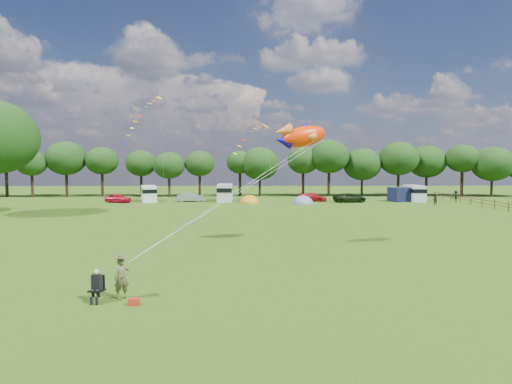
{
  "coord_description": "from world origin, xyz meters",
  "views": [
    {
      "loc": [
        -0.64,
        -22.34,
        6.08
      ],
      "look_at": [
        0.0,
        8.0,
        4.0
      ],
      "focal_mm": 30.0,
      "sensor_mm": 36.0,
      "label": 1
    }
  ],
  "objects_px": {
    "campervan_d": "(415,193)",
    "tent_greyblue": "(303,204)",
    "walker_b": "(456,196)",
    "car_b": "(190,197)",
    "tent_orange": "(250,203)",
    "kite_flyer": "(122,278)",
    "fish_kite": "(300,136)",
    "walker_a": "(435,200)",
    "car_a": "(118,198)",
    "campervan_b": "(149,193)",
    "campervan_c": "(225,192)",
    "camp_chair": "(97,282)",
    "car_d": "(350,198)",
    "car_c": "(312,197)"
  },
  "relations": [
    {
      "from": "car_a",
      "to": "kite_flyer",
      "type": "relative_size",
      "value": 2.2
    },
    {
      "from": "car_a",
      "to": "campervan_b",
      "type": "distance_m",
      "value": 4.68
    },
    {
      "from": "fish_kite",
      "to": "walker_b",
      "type": "height_order",
      "value": "fish_kite"
    },
    {
      "from": "tent_greyblue",
      "to": "walker_a",
      "type": "distance_m",
      "value": 18.95
    },
    {
      "from": "car_b",
      "to": "walker_b",
      "type": "relative_size",
      "value": 2.2
    },
    {
      "from": "campervan_b",
      "to": "walker_b",
      "type": "xyz_separation_m",
      "value": [
        47.8,
        -2.06,
        -0.43
      ]
    },
    {
      "from": "kite_flyer",
      "to": "campervan_d",
      "type": "bearing_deg",
      "value": 30.46
    },
    {
      "from": "car_d",
      "to": "camp_chair",
      "type": "height_order",
      "value": "camp_chair"
    },
    {
      "from": "car_b",
      "to": "fish_kite",
      "type": "relative_size",
      "value": 0.91
    },
    {
      "from": "car_d",
      "to": "walker_a",
      "type": "xyz_separation_m",
      "value": [
        11.27,
        -4.43,
        0.05
      ]
    },
    {
      "from": "camp_chair",
      "to": "walker_b",
      "type": "xyz_separation_m",
      "value": [
        38.9,
        46.75,
        0.03
      ]
    },
    {
      "from": "walker_a",
      "to": "kite_flyer",
      "type": "bearing_deg",
      "value": 49.81
    },
    {
      "from": "campervan_c",
      "to": "walker_a",
      "type": "distance_m",
      "value": 31.37
    },
    {
      "from": "campervan_b",
      "to": "tent_orange",
      "type": "height_order",
      "value": "campervan_b"
    },
    {
      "from": "campervan_b",
      "to": "walker_a",
      "type": "xyz_separation_m",
      "value": [
        42.59,
        -6.42,
        -0.58
      ]
    },
    {
      "from": "car_a",
      "to": "tent_greyblue",
      "type": "height_order",
      "value": "car_a"
    },
    {
      "from": "campervan_d",
      "to": "tent_greyblue",
      "type": "height_order",
      "value": "campervan_d"
    },
    {
      "from": "car_a",
      "to": "campervan_d",
      "type": "bearing_deg",
      "value": -72.43
    },
    {
      "from": "campervan_d",
      "to": "tent_greyblue",
      "type": "xyz_separation_m",
      "value": [
        -18.33,
        -4.18,
        -1.32
      ]
    },
    {
      "from": "tent_greyblue",
      "to": "camp_chair",
      "type": "height_order",
      "value": "camp_chair"
    },
    {
      "from": "car_a",
      "to": "walker_b",
      "type": "distance_m",
      "value": 52.03
    },
    {
      "from": "car_d",
      "to": "campervan_d",
      "type": "bearing_deg",
      "value": -88.99
    },
    {
      "from": "campervan_b",
      "to": "walker_a",
      "type": "distance_m",
      "value": 43.07
    },
    {
      "from": "campervan_c",
      "to": "walker_b",
      "type": "relative_size",
      "value": 3.03
    },
    {
      "from": "campervan_b",
      "to": "car_a",
      "type": "bearing_deg",
      "value": 97.44
    },
    {
      "from": "car_c",
      "to": "kite_flyer",
      "type": "distance_m",
      "value": 50.87
    },
    {
      "from": "walker_b",
      "to": "walker_a",
      "type": "bearing_deg",
      "value": 37.38
    },
    {
      "from": "car_a",
      "to": "walker_a",
      "type": "height_order",
      "value": "walker_a"
    },
    {
      "from": "tent_orange",
      "to": "campervan_b",
      "type": "bearing_deg",
      "value": 168.54
    },
    {
      "from": "car_c",
      "to": "tent_orange",
      "type": "xyz_separation_m",
      "value": [
        -9.93,
        -3.12,
        -0.64
      ]
    },
    {
      "from": "camp_chair",
      "to": "walker_b",
      "type": "bearing_deg",
      "value": 67.34
    },
    {
      "from": "car_b",
      "to": "walker_a",
      "type": "bearing_deg",
      "value": -106.86
    },
    {
      "from": "campervan_d",
      "to": "tent_orange",
      "type": "distance_m",
      "value": 26.43
    },
    {
      "from": "walker_a",
      "to": "car_b",
      "type": "bearing_deg",
      "value": -11.67
    },
    {
      "from": "tent_orange",
      "to": "walker_b",
      "type": "height_order",
      "value": "walker_b"
    },
    {
      "from": "campervan_d",
      "to": "car_a",
      "type": "bearing_deg",
      "value": 95.33
    },
    {
      "from": "camp_chair",
      "to": "walker_a",
      "type": "relative_size",
      "value": 0.97
    },
    {
      "from": "car_d",
      "to": "tent_greyblue",
      "type": "distance_m",
      "value": 7.94
    },
    {
      "from": "car_b",
      "to": "car_c",
      "type": "bearing_deg",
      "value": -96.41
    },
    {
      "from": "kite_flyer",
      "to": "fish_kite",
      "type": "relative_size",
      "value": 0.43
    },
    {
      "from": "car_d",
      "to": "walker_b",
      "type": "relative_size",
      "value": 2.83
    },
    {
      "from": "walker_b",
      "to": "car_b",
      "type": "bearing_deg",
      "value": -4.75
    },
    {
      "from": "campervan_c",
      "to": "camp_chair",
      "type": "height_order",
      "value": "campervan_c"
    },
    {
      "from": "campervan_b",
      "to": "walker_a",
      "type": "bearing_deg",
      "value": -115.36
    },
    {
      "from": "tent_orange",
      "to": "tent_greyblue",
      "type": "height_order",
      "value": "tent_orange"
    },
    {
      "from": "tent_greyblue",
      "to": "camp_chair",
      "type": "xyz_separation_m",
      "value": [
        -14.87,
        -44.46,
        0.85
      ]
    },
    {
      "from": "campervan_b",
      "to": "walker_a",
      "type": "relative_size",
      "value": 3.64
    },
    {
      "from": "car_b",
      "to": "camp_chair",
      "type": "bearing_deg",
      "value": 175.32
    },
    {
      "from": "car_d",
      "to": "campervan_b",
      "type": "height_order",
      "value": "campervan_b"
    },
    {
      "from": "car_b",
      "to": "tent_orange",
      "type": "bearing_deg",
      "value": -114.08
    }
  ]
}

